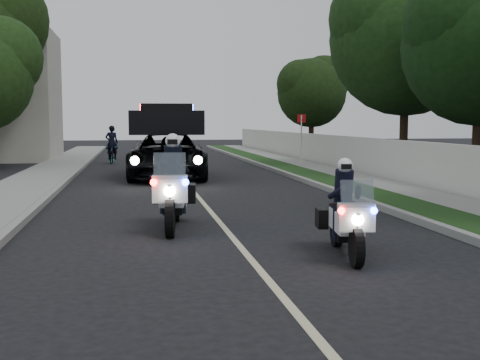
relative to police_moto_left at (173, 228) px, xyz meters
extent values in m
plane|color=black|center=(1.02, -3.05, 0.00)|extent=(120.00, 120.00, 0.00)
cube|color=gray|center=(5.12, 6.95, 0.07)|extent=(0.20, 60.00, 0.15)
cube|color=#193814|center=(5.82, 6.95, 0.08)|extent=(1.20, 60.00, 0.16)
cube|color=gray|center=(7.12, 6.95, 0.08)|extent=(1.40, 60.00, 0.16)
cube|color=beige|center=(8.12, 6.95, 0.75)|extent=(0.22, 60.00, 1.50)
cube|color=gray|center=(-3.08, 6.95, 0.07)|extent=(0.20, 60.00, 0.15)
cube|color=gray|center=(-4.18, 6.95, 0.08)|extent=(2.00, 60.00, 0.16)
cube|color=#BFB78C|center=(1.02, 6.95, 0.00)|extent=(0.12, 50.00, 0.01)
imported|color=black|center=(0.49, 10.80, 0.00)|extent=(3.19, 6.25, 2.95)
imported|color=black|center=(-1.87, 19.08, 0.00)|extent=(0.63, 1.69, 0.87)
imported|color=black|center=(-1.87, 19.08, 0.00)|extent=(0.64, 0.45, 1.72)
camera|label=1|loc=(-0.74, -12.00, 2.15)|focal=45.24mm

